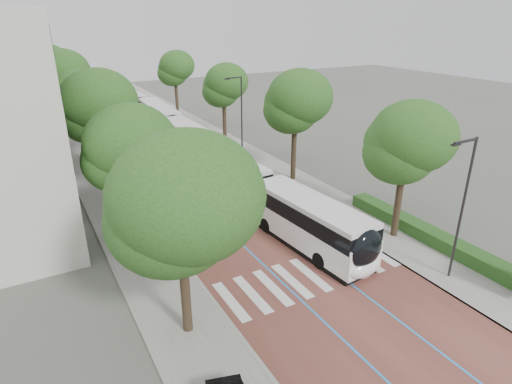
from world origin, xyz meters
TOP-DOWN VIEW (x-y plane):
  - ground at (0.00, 0.00)m, footprint 160.00×160.00m
  - road at (0.00, 40.00)m, footprint 11.00×140.00m
  - sidewalk_left at (-7.50, 40.00)m, footprint 4.00×140.00m
  - sidewalk_right at (7.50, 40.00)m, footprint 4.00×140.00m
  - kerb_left at (-5.60, 40.00)m, footprint 0.20×140.00m
  - kerb_right at (5.60, 40.00)m, footprint 0.20×140.00m
  - zebra_crossing at (0.20, 1.00)m, footprint 10.55×3.60m
  - lane_line_left at (-1.60, 40.00)m, footprint 0.12×126.00m
  - lane_line_right at (1.60, 40.00)m, footprint 0.12×126.00m
  - hedge at (9.10, 0.00)m, footprint 1.20×14.00m
  - streetlight_near at (6.62, -3.00)m, footprint 1.82×0.20m
  - streetlight_far at (6.62, 22.00)m, footprint 1.82×0.20m
  - lamp_post_left at (-6.10, 8.00)m, footprint 0.14×0.14m
  - trees_left at (-7.50, 23.38)m, footprint 6.46×60.86m
  - trees_right at (7.70, 20.32)m, footprint 5.47×47.05m
  - lead_bus at (1.72, 7.50)m, footprint 3.95×18.53m
  - bus_queued_0 at (2.23, 23.60)m, footprint 2.86×12.46m
  - bus_queued_1 at (2.76, 36.23)m, footprint 3.07×12.50m
  - bus_queued_2 at (1.91, 49.14)m, footprint 3.25×12.52m

SIDE VIEW (x-z plane):
  - ground at x=0.00m, z-range 0.00..0.00m
  - road at x=0.00m, z-range 0.00..0.02m
  - lane_line_left at x=-1.60m, z-range 0.02..0.03m
  - lane_line_right at x=1.60m, z-range 0.02..0.03m
  - zebra_crossing at x=0.20m, z-range 0.02..0.03m
  - sidewalk_left at x=-7.50m, z-range 0.00..0.12m
  - sidewalk_right at x=7.50m, z-range 0.00..0.12m
  - kerb_left at x=-5.60m, z-range -0.01..0.13m
  - kerb_right at x=5.60m, z-range -0.01..0.13m
  - hedge at x=9.10m, z-range 0.12..0.92m
  - bus_queued_0 at x=2.23m, z-range 0.02..3.22m
  - bus_queued_1 at x=2.76m, z-range 0.02..3.22m
  - bus_queued_2 at x=1.91m, z-range 0.02..3.22m
  - lead_bus at x=1.72m, z-range 0.03..3.23m
  - lamp_post_left at x=-6.10m, z-range 0.12..8.12m
  - streetlight_near at x=6.62m, z-range 0.82..8.82m
  - streetlight_far at x=6.62m, z-range 0.82..8.82m
  - trees_right at x=7.70m, z-range 1.86..10.89m
  - trees_left at x=-7.50m, z-range 1.80..11.31m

